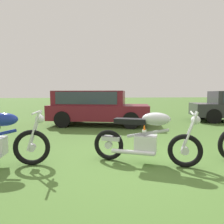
{
  "coord_description": "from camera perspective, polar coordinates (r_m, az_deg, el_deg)",
  "views": [
    {
      "loc": [
        -1.18,
        -3.8,
        1.33
      ],
      "look_at": [
        -0.2,
        1.9,
        0.8
      ],
      "focal_mm": 33.21,
      "sensor_mm": 36.0,
      "label": 1
    }
  ],
  "objects": [
    {
      "name": "motorcycle_silver",
      "position": [
        3.96,
        9.41,
        -7.1
      ],
      "size": [
        1.86,
        1.16,
        1.02
      ],
      "rotation": [
        0.0,
        0.0,
        -0.47
      ],
      "color": "black",
      "rests_on": "ground"
    },
    {
      "name": "ground_plane",
      "position": [
        4.2,
        7.29,
        -13.3
      ],
      "size": [
        120.0,
        120.0,
        0.0
      ],
      "primitive_type": "plane",
      "color": "#476B2D"
    },
    {
      "name": "traffic_cone",
      "position": [
        5.86,
        8.87,
        -5.67
      ],
      "size": [
        0.25,
        0.25,
        0.51
      ],
      "color": "#EA590F",
      "rests_on": "ground"
    },
    {
      "name": "car_burgundy",
      "position": [
        8.71,
        -4.67,
        1.9
      ],
      "size": [
        4.38,
        2.87,
        1.43
      ],
      "rotation": [
        0.0,
        0.0,
        -0.28
      ],
      "color": "maroon",
      "rests_on": "ground"
    }
  ]
}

